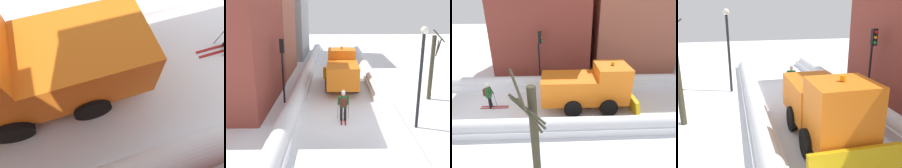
% 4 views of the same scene
% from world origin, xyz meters
% --- Properties ---
extents(plow_truck, '(3.20, 5.98, 3.12)m').
position_xyz_m(plow_truck, '(0.27, 6.71, 1.48)').
color(plow_truck, orange).
rests_on(plow_truck, ground).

